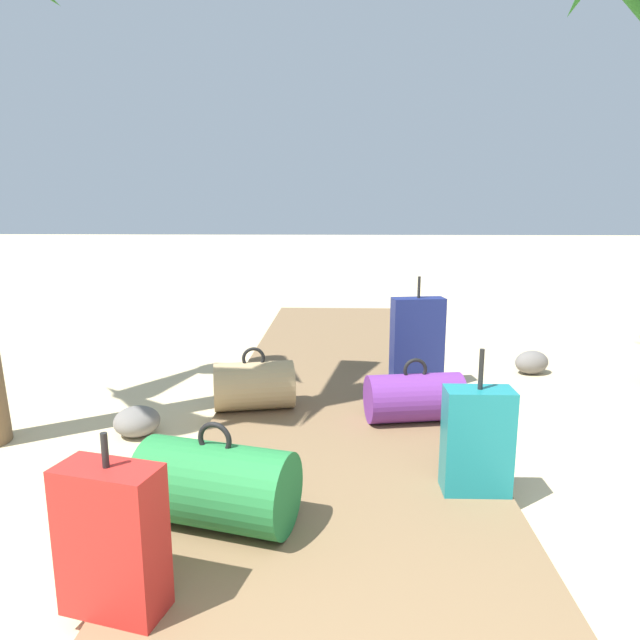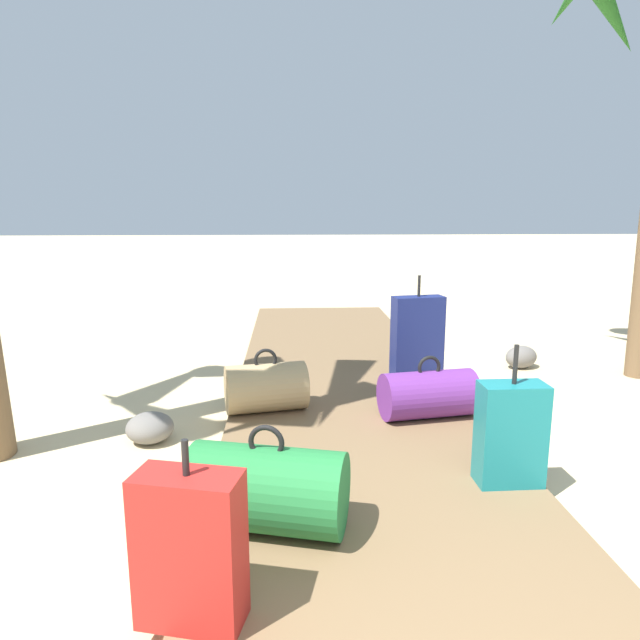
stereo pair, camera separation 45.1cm
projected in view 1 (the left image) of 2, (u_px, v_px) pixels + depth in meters
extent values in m
plane|color=#D1BA8C|center=(339.00, 429.00, 3.83)|extent=(60.00, 60.00, 0.00)
cube|color=brown|center=(340.00, 390.00, 4.53)|extent=(1.75, 7.26, 0.08)
cylinder|color=#237538|center=(217.00, 485.00, 2.50)|extent=(0.77, 0.54, 0.38)
torus|color=black|center=(215.00, 439.00, 2.45)|extent=(0.16, 0.06, 0.16)
cylinder|color=#6B2D84|center=(414.00, 398.00, 3.74)|extent=(0.68, 0.43, 0.33)
torus|color=black|center=(415.00, 370.00, 3.70)|extent=(0.17, 0.05, 0.16)
cube|color=#197A7F|center=(477.00, 441.00, 2.78)|extent=(0.34, 0.18, 0.54)
cylinder|color=black|center=(481.00, 369.00, 2.70)|extent=(0.02, 0.02, 0.20)
cube|color=navy|center=(417.00, 339.00, 4.63)|extent=(0.45, 0.24, 0.69)
cylinder|color=black|center=(419.00, 287.00, 4.55)|extent=(0.02, 0.02, 0.18)
cube|color=red|center=(112.00, 540.00, 1.94)|extent=(0.39, 0.26, 0.55)
cylinder|color=black|center=(105.00, 450.00, 1.87)|extent=(0.02, 0.02, 0.12)
cylinder|color=tan|center=(254.00, 386.00, 3.96)|extent=(0.62, 0.45, 0.34)
torus|color=black|center=(253.00, 358.00, 3.92)|extent=(0.17, 0.06, 0.16)
ellipsoid|color=slate|center=(137.00, 421.00, 3.71)|extent=(0.38, 0.38, 0.19)
ellipsoid|color=slate|center=(532.00, 362.00, 5.10)|extent=(0.38, 0.32, 0.21)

